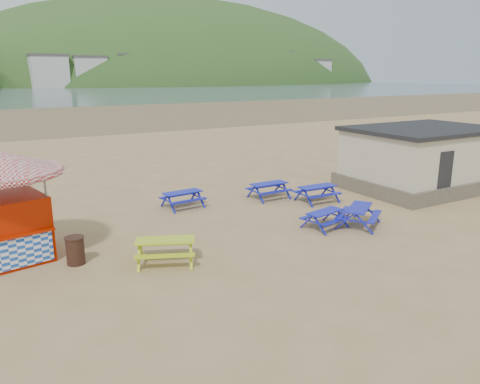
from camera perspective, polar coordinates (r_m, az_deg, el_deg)
ground at (r=18.57m, az=2.42°, el=-3.98°), size 400.00×400.00×0.00m
wet_sand at (r=70.75m, az=-22.41°, el=8.61°), size 400.00×400.00×0.00m
picnic_table_blue_a at (r=20.94m, az=-7.00°, el=-0.91°), size 1.82×1.52×0.72m
picnic_table_blue_b at (r=22.31m, az=3.55°, el=0.17°), size 1.82×1.48×0.75m
picnic_table_blue_c at (r=21.97m, az=9.38°, el=-0.22°), size 1.81×1.47×0.75m
picnic_table_blue_e at (r=18.38m, az=10.30°, el=-3.30°), size 1.82×1.58×0.67m
picnic_table_blue_f at (r=18.87m, az=14.26°, el=-2.90°), size 2.35×2.27×0.77m
picnic_table_yellow at (r=15.05m, az=-9.08°, el=-7.09°), size 2.27×2.08×0.77m
litter_bin at (r=15.60m, az=-19.45°, el=-6.72°), size 0.61×0.61×0.89m
amenity_block at (r=25.85m, az=21.33°, el=3.89°), size 7.40×5.40×3.15m
headland_town at (r=264.47m, az=-7.93°, el=10.88°), size 264.00×144.00×108.00m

